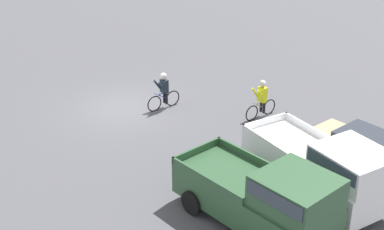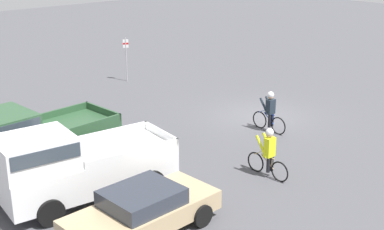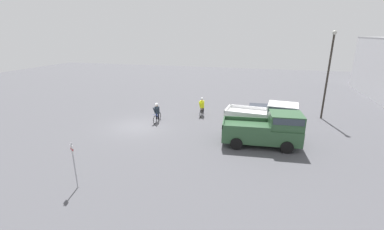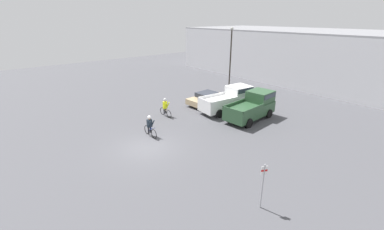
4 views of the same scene
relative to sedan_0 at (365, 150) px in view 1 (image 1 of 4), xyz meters
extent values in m
plane|color=#4C4C51|center=(4.44, -9.69, -0.67)|extent=(80.00, 80.00, 0.00)
cube|color=tan|center=(0.00, 0.00, -0.11)|extent=(2.05, 4.43, 0.56)
cube|color=#2D333D|center=(0.00, 0.00, 0.40)|extent=(1.74, 2.04, 0.45)
cylinder|color=black|center=(0.83, 1.43, -0.34)|extent=(0.22, 0.66, 0.66)
cylinder|color=black|center=(-0.83, -1.43, -0.34)|extent=(0.22, 0.66, 0.66)
cylinder|color=black|center=(0.98, -1.33, -0.34)|extent=(0.22, 0.66, 0.66)
cube|color=white|center=(2.80, -0.01, 0.21)|extent=(2.55, 5.48, 1.03)
cube|color=white|center=(2.96, 1.57, 1.19)|extent=(2.07, 2.30, 0.92)
cube|color=#333D47|center=(2.96, 1.57, 1.39)|extent=(2.11, 2.14, 0.41)
cube|color=white|center=(1.73, -0.97, 0.85)|extent=(0.40, 3.17, 0.25)
cube|color=white|center=(3.66, -1.16, 0.85)|extent=(0.40, 3.17, 0.25)
cube|color=white|center=(2.54, -2.61, 0.85)|extent=(2.02, 0.28, 0.25)
cylinder|color=black|center=(1.96, 1.73, -0.26)|extent=(0.30, 0.82, 0.80)
cylinder|color=black|center=(3.97, 1.52, -0.26)|extent=(0.30, 0.82, 0.80)
cylinder|color=black|center=(1.63, -1.54, -0.26)|extent=(0.30, 0.82, 0.80)
cylinder|color=black|center=(3.64, -1.75, -0.26)|extent=(0.30, 0.82, 0.80)
cube|color=#2D5133|center=(5.60, 0.09, 0.20)|extent=(2.53, 5.29, 1.01)
cube|color=#2D5133|center=(5.47, 1.63, 1.19)|extent=(2.10, 2.21, 0.97)
cube|color=#333D47|center=(5.47, 1.63, 1.41)|extent=(2.15, 2.05, 0.43)
cube|color=#2D5133|center=(4.68, -1.02, 0.83)|extent=(0.34, 3.08, 0.25)
cube|color=#2D5133|center=(6.69, -0.85, 0.83)|extent=(0.34, 3.08, 0.25)
cube|color=#2D5133|center=(5.82, -2.43, 0.83)|extent=(2.10, 0.26, 0.25)
cylinder|color=black|center=(4.42, 1.59, -0.26)|extent=(0.29, 0.82, 0.80)
cylinder|color=black|center=(4.69, -1.58, -0.26)|extent=(0.29, 0.82, 0.80)
cylinder|color=black|center=(6.78, -1.40, -0.26)|extent=(0.29, 0.82, 0.80)
torus|color=black|center=(3.51, -8.55, -0.32)|extent=(0.74, 0.06, 0.74)
torus|color=black|center=(2.51, -8.57, -0.32)|extent=(0.74, 0.06, 0.74)
cylinder|color=#233D9E|center=(3.01, -8.56, -0.14)|extent=(0.52, 0.04, 0.39)
cylinder|color=#233D9E|center=(3.01, -8.56, 0.07)|extent=(0.55, 0.05, 0.04)
cylinder|color=#233D9E|center=(2.84, -8.57, -0.14)|extent=(0.04, 0.04, 0.36)
cylinder|color=#233D9E|center=(3.39, -8.56, 0.09)|extent=(0.03, 0.46, 0.02)
cylinder|color=black|center=(2.91, -8.47, -0.18)|extent=(0.12, 0.12, 0.55)
cylinder|color=black|center=(2.91, -8.65, -0.18)|extent=(0.12, 0.12, 0.55)
cube|color=#1E2833|center=(2.96, -8.56, 0.40)|extent=(0.25, 0.36, 0.61)
cylinder|color=#1E2833|center=(3.16, -8.39, 0.40)|extent=(0.50, 0.10, 0.66)
cylinder|color=#1E2833|center=(3.17, -8.73, 0.40)|extent=(0.50, 0.10, 0.66)
sphere|color=tan|center=(2.99, -8.56, 0.82)|extent=(0.25, 0.25, 0.25)
sphere|color=silver|center=(2.99, -8.56, 0.89)|extent=(0.27, 0.27, 0.27)
torus|color=black|center=(0.69, -5.25, -0.33)|extent=(0.71, 0.06, 0.71)
torus|color=black|center=(-0.36, -5.27, -0.33)|extent=(0.71, 0.06, 0.71)
cylinder|color=tan|center=(0.17, -5.26, -0.16)|extent=(0.55, 0.05, 0.38)
cylinder|color=tan|center=(0.17, -5.26, 0.04)|extent=(0.58, 0.05, 0.04)
cylinder|color=tan|center=(-0.02, -5.27, -0.16)|extent=(0.04, 0.04, 0.35)
cylinder|color=tan|center=(0.56, -5.26, 0.06)|extent=(0.03, 0.46, 0.02)
cylinder|color=black|center=(0.06, -5.17, -0.20)|extent=(0.12, 0.12, 0.53)
cylinder|color=black|center=(0.06, -5.35, -0.20)|extent=(0.12, 0.12, 0.53)
cube|color=yellow|center=(0.11, -5.26, 0.39)|extent=(0.25, 0.36, 0.66)
cylinder|color=yellow|center=(0.32, -5.09, 0.39)|extent=(0.52, 0.10, 0.71)
cylinder|color=yellow|center=(0.33, -5.43, 0.39)|extent=(0.52, 0.10, 0.71)
sphere|color=tan|center=(0.14, -5.26, 0.85)|extent=(0.25, 0.25, 0.25)
sphere|color=silver|center=(0.14, -5.26, 0.91)|extent=(0.27, 0.27, 0.27)
camera|label=1|loc=(15.15, 9.75, 9.43)|focal=50.00mm
camera|label=2|loc=(-10.56, 7.35, 7.13)|focal=50.00mm
camera|label=3|loc=(22.47, -0.15, 6.64)|focal=24.00mm
camera|label=4|loc=(18.97, -17.40, 7.96)|focal=24.00mm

